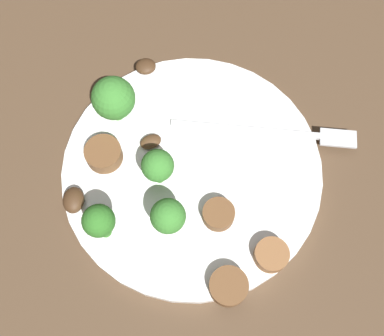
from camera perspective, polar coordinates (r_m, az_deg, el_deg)
ground_plane at (r=0.46m, az=0.00°, el=-0.55°), size 1.40×1.40×0.00m
plate at (r=0.46m, az=0.00°, el=-0.28°), size 0.25×0.25×0.01m
fork at (r=0.47m, az=10.13°, el=4.15°), size 0.18×0.05×0.00m
broccoli_floret_0 at (r=0.45m, az=-9.31°, el=8.13°), size 0.04×0.04×0.05m
broccoli_floret_1 at (r=0.42m, az=-4.09°, el=0.22°), size 0.03×0.03×0.05m
broccoli_floret_2 at (r=0.41m, az=-10.96°, el=-6.27°), size 0.03×0.03×0.05m
broccoli_floret_3 at (r=0.40m, az=-3.05°, el=-5.74°), size 0.03×0.03×0.05m
sausage_slice_0 at (r=0.42m, az=4.36°, el=-13.82°), size 0.05×0.05×0.01m
sausage_slice_1 at (r=0.43m, az=3.16°, el=-5.51°), size 0.04×0.04×0.01m
sausage_slice_2 at (r=0.43m, az=9.40°, el=-10.14°), size 0.04×0.04×0.01m
sausage_slice_3 at (r=0.46m, az=-10.43°, el=1.64°), size 0.05×0.05×0.02m
mushroom_0 at (r=0.50m, az=-5.52°, el=11.92°), size 0.03×0.03×0.01m
mushroom_1 at (r=0.46m, az=-4.93°, el=3.14°), size 0.03×0.02×0.01m
mushroom_2 at (r=0.45m, az=-13.89°, el=-3.71°), size 0.03×0.03×0.01m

